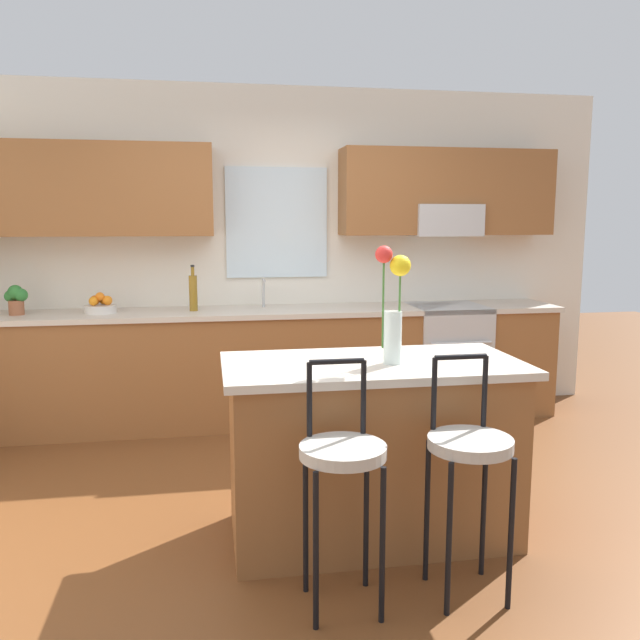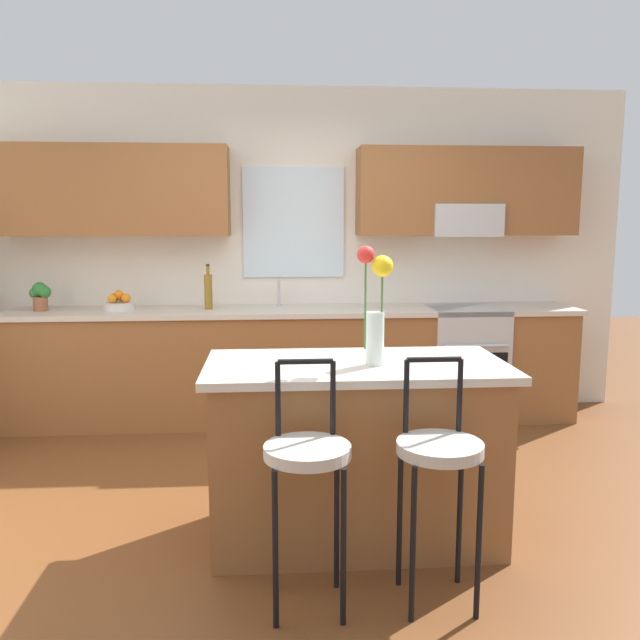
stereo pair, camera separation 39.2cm
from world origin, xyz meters
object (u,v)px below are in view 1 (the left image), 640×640
object	(u,v)px
fruit_bowl_oranges	(100,306)
potted_plant_small	(16,298)
flower_vase	(393,304)
kitchen_island	(371,449)
bottle_olive_oil	(193,292)
bar_stool_middle	(469,454)
bar_stool_near	(342,462)
oven_range	(446,359)

from	to	relation	value
fruit_bowl_oranges	potted_plant_small	size ratio (longest dim) A/B	1.07
flower_vase	fruit_bowl_oranges	size ratio (longest dim) A/B	2.41
kitchen_island	potted_plant_small	size ratio (longest dim) A/B	6.63
kitchen_island	potted_plant_small	distance (m)	3.06
flower_vase	bottle_olive_oil	world-z (taller)	flower_vase
bar_stool_middle	fruit_bowl_oranges	world-z (taller)	fruit_bowl_oranges
bar_stool_near	flower_vase	size ratio (longest dim) A/B	1.80
oven_range	bar_stool_middle	world-z (taller)	bar_stool_middle
kitchen_island	fruit_bowl_oranges	distance (m)	2.65
bottle_olive_oil	bar_stool_middle	bearing A→B (deg)	-65.48
kitchen_island	potted_plant_small	bearing A→B (deg)	137.53
potted_plant_small	fruit_bowl_oranges	bearing A→B (deg)	0.41
kitchen_island	bar_stool_near	bearing A→B (deg)	-115.08
potted_plant_small	flower_vase	bearing A→B (deg)	-42.28
oven_range	fruit_bowl_oranges	world-z (taller)	fruit_bowl_oranges
oven_range	bar_stool_middle	xyz separation A→B (m)	(-0.88, -2.59, 0.18)
bar_stool_near	fruit_bowl_oranges	bearing A→B (deg)	117.15
oven_range	flower_vase	distance (m)	2.45
bar_stool_middle	potted_plant_small	size ratio (longest dim) A/B	4.63
bar_stool_near	bottle_olive_oil	xyz separation A→B (m)	(-0.64, 2.62, 0.43)
fruit_bowl_oranges	bottle_olive_oil	bearing A→B (deg)	-0.29
kitchen_island	bar_stool_middle	xyz separation A→B (m)	(0.28, -0.59, 0.17)
flower_vase	bar_stool_middle	bearing A→B (deg)	-69.98
oven_range	kitchen_island	size ratio (longest dim) A/B	0.62
bar_stool_near	bottle_olive_oil	bearing A→B (deg)	103.81
flower_vase	fruit_bowl_oranges	bearing A→B (deg)	129.09
bar_stool_middle	bottle_olive_oil	bearing A→B (deg)	114.52
bar_stool_near	bar_stool_middle	size ratio (longest dim) A/B	1.00
oven_range	bar_stool_near	size ratio (longest dim) A/B	0.88
oven_range	bottle_olive_oil	bearing A→B (deg)	179.32
flower_vase	bar_stool_near	bearing A→B (deg)	-124.37
oven_range	bar_stool_near	world-z (taller)	bar_stool_near
potted_plant_small	bar_stool_near	bearing A→B (deg)	-53.43
bottle_olive_oil	kitchen_island	bearing A→B (deg)	-65.64
flower_vase	bottle_olive_oil	size ratio (longest dim) A/B	1.61
kitchen_island	bottle_olive_oil	xyz separation A→B (m)	(-0.92, 2.03, 0.60)
oven_range	kitchen_island	distance (m)	2.31
bar_stool_near	bottle_olive_oil	size ratio (longest dim) A/B	2.91
kitchen_island	bottle_olive_oil	size ratio (longest dim) A/B	4.16
bar_stool_middle	flower_vase	distance (m)	0.80
oven_range	potted_plant_small	bearing A→B (deg)	179.59
flower_vase	potted_plant_small	distance (m)	3.11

